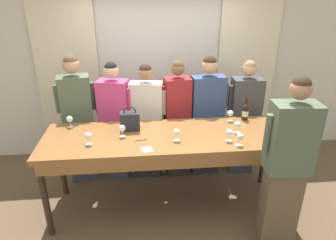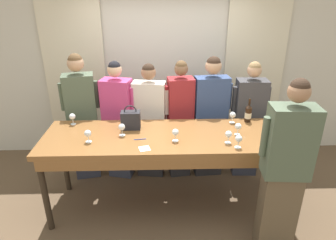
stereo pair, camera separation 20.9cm
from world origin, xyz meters
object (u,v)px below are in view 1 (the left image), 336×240
(wine_glass_front_left, at_px, (237,125))
(wine_glass_center_left, at_px, (177,132))
(wine_glass_back_mid, at_px, (240,137))
(wine_glass_center_mid, at_px, (122,129))
(guest_pink_top, at_px, (115,122))
(tasting_bar, at_px, (169,142))
(host_pouring, at_px, (286,166))
(guest_olive_jacket, at_px, (78,119))
(guest_navy_coat, at_px, (207,116))
(wine_glass_front_mid, at_px, (230,114))
(wine_glass_back_left, at_px, (70,119))
(handbag, at_px, (130,121))
(wine_bottle, at_px, (245,111))
(guest_striped_shirt, at_px, (177,119))
(guest_cream_sweater, at_px, (147,122))
(wine_glass_center_right, at_px, (229,133))
(wine_glass_front_right, at_px, (88,136))
(guest_beige_cap, at_px, (244,118))

(wine_glass_front_left, bearing_deg, wine_glass_center_left, -169.77)
(wine_glass_front_left, relative_size, wine_glass_back_mid, 1.00)
(wine_glass_center_mid, xyz_separation_m, guest_pink_top, (-0.14, 0.72, -0.23))
(tasting_bar, bearing_deg, host_pouring, -30.66)
(tasting_bar, bearing_deg, wine_glass_center_mid, 176.85)
(guest_olive_jacket, bearing_deg, wine_glass_back_mid, -28.79)
(wine_glass_front_left, height_order, wine_glass_back_mid, same)
(wine_glass_back_mid, height_order, guest_navy_coat, guest_navy_coat)
(wine_glass_front_mid, distance_m, wine_glass_back_left, 2.00)
(guest_olive_jacket, xyz_separation_m, guest_navy_coat, (1.78, 0.00, -0.02))
(handbag, xyz_separation_m, wine_glass_front_left, (1.25, -0.21, -0.01))
(wine_glass_center_mid, bearing_deg, wine_glass_center_left, -14.39)
(wine_glass_front_mid, xyz_separation_m, guest_olive_jacket, (-1.99, 0.40, -0.17))
(wine_glass_front_left, bearing_deg, host_pouring, -65.26)
(tasting_bar, height_order, host_pouring, host_pouring)
(wine_glass_center_left, bearing_deg, wine_glass_back_mid, -14.69)
(wine_glass_front_left, xyz_separation_m, wine_glass_center_mid, (-1.34, 0.02, -0.00))
(guest_olive_jacket, xyz_separation_m, host_pouring, (2.28, -1.41, 0.01))
(wine_bottle, distance_m, wine_glass_back_left, 2.21)
(tasting_bar, xyz_separation_m, guest_striped_shirt, (0.19, 0.75, -0.04))
(wine_glass_front_mid, relative_size, wine_glass_center_mid, 1.00)
(guest_pink_top, bearing_deg, wine_glass_center_mid, -78.76)
(handbag, distance_m, host_pouring, 1.80)
(handbag, xyz_separation_m, host_pouring, (1.56, -0.87, -0.17))
(host_pouring, bearing_deg, wine_glass_front_mid, 106.12)
(tasting_bar, relative_size, wine_glass_back_mid, 20.15)
(wine_glass_front_mid, bearing_deg, handbag, -174.00)
(handbag, distance_m, guest_striped_shirt, 0.86)
(guest_cream_sweater, bearing_deg, wine_glass_center_right, -46.58)
(wine_glass_front_right, bearing_deg, wine_glass_center_mid, 23.19)
(wine_glass_center_left, bearing_deg, wine_glass_center_mid, 165.61)
(tasting_bar, bearing_deg, wine_glass_front_mid, 22.98)
(guest_pink_top, relative_size, guest_cream_sweater, 1.02)
(wine_glass_back_left, height_order, wine_glass_back_mid, same)
(wine_glass_center_mid, distance_m, guest_cream_sweater, 0.82)
(wine_glass_center_mid, distance_m, wine_glass_back_mid, 1.31)
(wine_glass_center_right, xyz_separation_m, guest_pink_top, (-1.33, 0.94, -0.23))
(wine_glass_center_left, bearing_deg, guest_beige_cap, 38.81)
(wine_glass_center_left, bearing_deg, wine_glass_back_left, 158.94)
(wine_glass_back_mid, bearing_deg, wine_glass_back_left, 161.09)
(wine_glass_front_mid, bearing_deg, guest_cream_sweater, 159.33)
(guest_olive_jacket, relative_size, host_pouring, 0.97)
(guest_striped_shirt, distance_m, host_pouring, 1.68)
(guest_pink_top, relative_size, guest_navy_coat, 0.97)
(wine_bottle, relative_size, host_pouring, 0.16)
(handbag, xyz_separation_m, wine_glass_front_mid, (1.27, 0.13, -0.01))
(tasting_bar, relative_size, guest_striped_shirt, 1.69)
(handbag, xyz_separation_m, wine_glass_back_left, (-0.74, 0.14, -0.01))
(guest_beige_cap, xyz_separation_m, host_pouring, (-0.05, -1.41, 0.09))
(wine_glass_center_mid, relative_size, guest_striped_shirt, 0.08)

